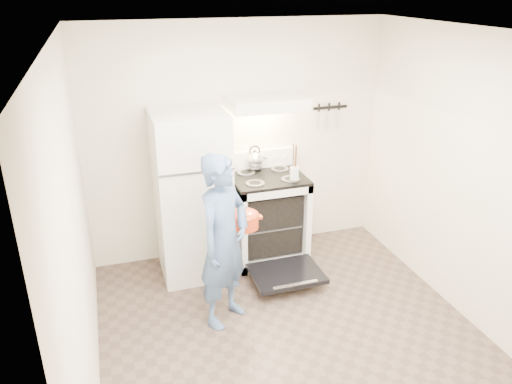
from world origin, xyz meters
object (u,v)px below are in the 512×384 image
refrigerator (192,195)px  tea_kettle (255,158)px  person (224,242)px  dutch_oven (244,221)px  stove_body (267,219)px

refrigerator → tea_kettle: 0.81m
person → dutch_oven: (0.25, 0.27, 0.03)m
tea_kettle → dutch_oven: (-0.38, -0.89, -0.27)m
refrigerator → tea_kettle: refrigerator is taller
refrigerator → stove_body: size_ratio=1.85×
stove_body → tea_kettle: bearing=109.1°
refrigerator → dutch_oven: refrigerator is taller
stove_body → person: 1.22m
refrigerator → person: refrigerator is taller
tea_kettle → person: person is taller
refrigerator → person: bearing=-83.8°
tea_kettle → dutch_oven: size_ratio=0.80×
refrigerator → dutch_oven: size_ratio=4.97×
person → dutch_oven: person is taller
stove_body → tea_kettle: size_ratio=3.36×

